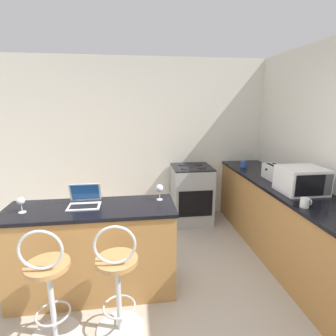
% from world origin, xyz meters
% --- Properties ---
extents(wall_back, '(12.00, 0.06, 2.60)m').
position_xyz_m(wall_back, '(0.00, 2.69, 1.30)').
color(wall_back, silver).
rests_on(wall_back, ground_plane).
extents(breakfast_bar, '(1.62, 0.56, 0.93)m').
position_xyz_m(breakfast_bar, '(-0.53, 0.82, 0.46)').
color(breakfast_bar, '#B27C42').
rests_on(breakfast_bar, ground_plane).
extents(counter_right, '(0.66, 3.19, 0.93)m').
position_xyz_m(counter_right, '(1.73, 1.08, 0.46)').
color(counter_right, '#B27C42').
rests_on(counter_right, ground_plane).
extents(bar_stool_near, '(0.40, 0.40, 1.02)m').
position_xyz_m(bar_stool_near, '(-0.80, 0.28, 0.48)').
color(bar_stool_near, silver).
rests_on(bar_stool_near, ground_plane).
extents(bar_stool_far, '(0.40, 0.40, 1.02)m').
position_xyz_m(bar_stool_far, '(-0.27, 0.28, 0.48)').
color(bar_stool_far, silver).
rests_on(bar_stool_far, ground_plane).
extents(laptop, '(0.30, 0.25, 0.21)m').
position_xyz_m(laptop, '(-0.59, 0.89, 0.98)').
color(laptop, silver).
rests_on(laptop, breakfast_bar).
extents(microwave, '(0.46, 0.41, 0.29)m').
position_xyz_m(microwave, '(1.73, 0.96, 1.07)').
color(microwave, white).
rests_on(microwave, counter_right).
extents(toaster, '(0.21, 0.29, 0.19)m').
position_xyz_m(toaster, '(1.71, 1.51, 1.02)').
color(toaster, silver).
rests_on(toaster, counter_right).
extents(stove_range, '(0.61, 0.61, 0.93)m').
position_xyz_m(stove_range, '(0.80, 2.33, 0.46)').
color(stove_range, '#9EA3A8').
rests_on(stove_range, ground_plane).
extents(mug_white, '(0.10, 0.08, 0.09)m').
position_xyz_m(mug_white, '(1.50, 0.56, 0.97)').
color(mug_white, white).
rests_on(mug_white, counter_right).
extents(wine_glass_short, '(0.07, 0.07, 0.15)m').
position_xyz_m(wine_glass_short, '(-1.13, 0.78, 1.03)').
color(wine_glass_short, silver).
rests_on(wine_glass_short, breakfast_bar).
extents(wine_glass_tall, '(0.08, 0.08, 0.17)m').
position_xyz_m(wine_glass_tall, '(0.15, 0.94, 1.05)').
color(wine_glass_tall, silver).
rests_on(wine_glass_tall, breakfast_bar).
extents(mug_blue, '(0.10, 0.09, 0.09)m').
position_xyz_m(mug_blue, '(1.60, 2.20, 0.97)').
color(mug_blue, '#2D51AD').
rests_on(mug_blue, counter_right).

